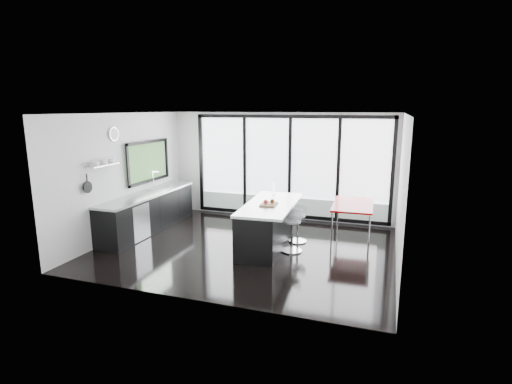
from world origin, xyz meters
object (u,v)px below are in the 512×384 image
(bar_stool_far, at_px, (298,228))
(red_table, at_px, (352,221))
(island, at_px, (267,224))
(bar_stool_near, at_px, (292,236))

(bar_stool_far, relative_size, red_table, 0.42)
(island, distance_m, bar_stool_far, 0.77)
(island, height_order, bar_stool_near, island)
(bar_stool_far, distance_m, red_table, 1.27)
(island, bearing_deg, bar_stool_near, -13.41)
(island, bearing_deg, bar_stool_far, 41.21)
(bar_stool_near, height_order, red_table, red_table)
(island, relative_size, red_table, 1.59)
(bar_stool_near, distance_m, red_table, 1.66)
(red_table, bearing_deg, bar_stool_far, -150.80)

